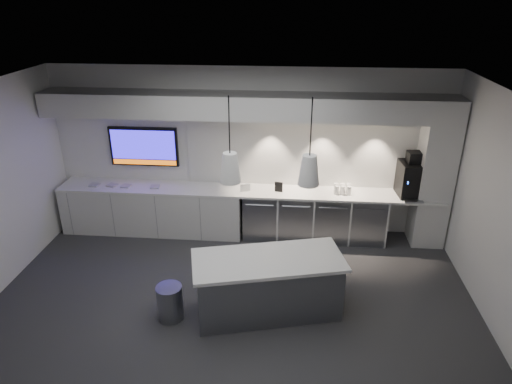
# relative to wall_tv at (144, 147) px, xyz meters

# --- Properties ---
(floor) EXTENTS (7.00, 7.00, 0.00)m
(floor) POSITION_rel_wall_tv_xyz_m (1.90, -2.45, -1.56)
(floor) COLOR #313133
(floor) RESTS_ON ground
(ceiling) EXTENTS (7.00, 7.00, 0.00)m
(ceiling) POSITION_rel_wall_tv_xyz_m (1.90, -2.45, 1.44)
(ceiling) COLOR black
(ceiling) RESTS_ON wall_back
(wall_back) EXTENTS (7.00, 0.00, 7.00)m
(wall_back) POSITION_rel_wall_tv_xyz_m (1.90, 0.05, -0.06)
(wall_back) COLOR white
(wall_back) RESTS_ON floor
(wall_front) EXTENTS (7.00, 0.00, 7.00)m
(wall_front) POSITION_rel_wall_tv_xyz_m (1.90, -4.95, -0.06)
(wall_front) COLOR white
(wall_front) RESTS_ON floor
(wall_right) EXTENTS (0.00, 7.00, 7.00)m
(wall_right) POSITION_rel_wall_tv_xyz_m (5.40, -2.45, -0.06)
(wall_right) COLOR white
(wall_right) RESTS_ON floor
(back_counter) EXTENTS (6.80, 0.65, 0.04)m
(back_counter) POSITION_rel_wall_tv_xyz_m (1.90, -0.27, -0.68)
(back_counter) COLOR white
(back_counter) RESTS_ON left_base_cabinets
(left_base_cabinets) EXTENTS (3.30, 0.63, 0.86)m
(left_base_cabinets) POSITION_rel_wall_tv_xyz_m (0.15, -0.27, -1.13)
(left_base_cabinets) COLOR silver
(left_base_cabinets) RESTS_ON floor
(fridge_unit_a) EXTENTS (0.60, 0.61, 0.85)m
(fridge_unit_a) POSITION_rel_wall_tv_xyz_m (2.15, -0.27, -1.13)
(fridge_unit_a) COLOR gray
(fridge_unit_a) RESTS_ON floor
(fridge_unit_b) EXTENTS (0.60, 0.61, 0.85)m
(fridge_unit_b) POSITION_rel_wall_tv_xyz_m (2.78, -0.27, -1.13)
(fridge_unit_b) COLOR gray
(fridge_unit_b) RESTS_ON floor
(fridge_unit_c) EXTENTS (0.60, 0.61, 0.85)m
(fridge_unit_c) POSITION_rel_wall_tv_xyz_m (3.41, -0.27, -1.13)
(fridge_unit_c) COLOR gray
(fridge_unit_c) RESTS_ON floor
(fridge_unit_d) EXTENTS (0.60, 0.61, 0.85)m
(fridge_unit_d) POSITION_rel_wall_tv_xyz_m (4.04, -0.27, -1.13)
(fridge_unit_d) COLOR gray
(fridge_unit_d) RESTS_ON floor
(backsplash) EXTENTS (4.60, 0.03, 1.30)m
(backsplash) POSITION_rel_wall_tv_xyz_m (3.10, 0.03, -0.01)
(backsplash) COLOR silver
(backsplash) RESTS_ON wall_back
(soffit) EXTENTS (6.90, 0.60, 0.40)m
(soffit) POSITION_rel_wall_tv_xyz_m (1.90, -0.25, 0.84)
(soffit) COLOR silver
(soffit) RESTS_ON wall_back
(column) EXTENTS (0.55, 0.55, 2.60)m
(column) POSITION_rel_wall_tv_xyz_m (5.10, -0.25, -0.26)
(column) COLOR silver
(column) RESTS_ON floor
(wall_tv) EXTENTS (1.25, 0.07, 0.72)m
(wall_tv) POSITION_rel_wall_tv_xyz_m (0.00, 0.00, 0.00)
(wall_tv) COLOR black
(wall_tv) RESTS_ON wall_back
(island) EXTENTS (2.18, 1.34, 0.86)m
(island) POSITION_rel_wall_tv_xyz_m (2.42, -2.45, -1.13)
(island) COLOR gray
(island) RESTS_ON floor
(bin) EXTENTS (0.37, 0.37, 0.50)m
(bin) POSITION_rel_wall_tv_xyz_m (1.10, -2.71, -1.31)
(bin) COLOR gray
(bin) RESTS_ON floor
(coffee_machine) EXTENTS (0.46, 0.63, 0.78)m
(coffee_machine) POSITION_rel_wall_tv_xyz_m (4.73, -0.25, -0.34)
(coffee_machine) COLOR black
(coffee_machine) RESTS_ON back_counter
(sign_black) EXTENTS (0.14, 0.05, 0.18)m
(sign_black) POSITION_rel_wall_tv_xyz_m (2.47, -0.31, -0.57)
(sign_black) COLOR black
(sign_black) RESTS_ON back_counter
(sign_white) EXTENTS (0.18, 0.08, 0.14)m
(sign_white) POSITION_rel_wall_tv_xyz_m (1.88, -0.36, -0.59)
(sign_white) COLOR white
(sign_white) RESTS_ON back_counter
(cup_cluster) EXTENTS (0.29, 0.19, 0.16)m
(cup_cluster) POSITION_rel_wall_tv_xyz_m (3.58, -0.28, -0.58)
(cup_cluster) COLOR white
(cup_cluster) RESTS_ON back_counter
(tray_a) EXTENTS (0.18, 0.18, 0.02)m
(tray_a) POSITION_rel_wall_tv_xyz_m (-0.88, -0.33, -0.65)
(tray_a) COLOR #A5A5A5
(tray_a) RESTS_ON back_counter
(tray_b) EXTENTS (0.20, 0.20, 0.02)m
(tray_b) POSITION_rel_wall_tv_xyz_m (-0.56, -0.31, -0.65)
(tray_b) COLOR #A5A5A5
(tray_b) RESTS_ON back_counter
(tray_c) EXTENTS (0.18, 0.18, 0.02)m
(tray_c) POSITION_rel_wall_tv_xyz_m (-0.29, -0.33, -0.65)
(tray_c) COLOR #A5A5A5
(tray_c) RESTS_ON back_counter
(tray_d) EXTENTS (0.18, 0.18, 0.02)m
(tray_d) POSITION_rel_wall_tv_xyz_m (0.24, -0.32, -0.65)
(tray_d) COLOR #A5A5A5
(tray_d) RESTS_ON back_counter
(pendant_left) EXTENTS (0.27, 0.27, 1.08)m
(pendant_left) POSITION_rel_wall_tv_xyz_m (1.94, -2.45, 0.59)
(pendant_left) COLOR silver
(pendant_left) RESTS_ON ceiling
(pendant_right) EXTENTS (0.27, 0.27, 1.08)m
(pendant_right) POSITION_rel_wall_tv_xyz_m (2.90, -2.45, 0.59)
(pendant_right) COLOR silver
(pendant_right) RESTS_ON ceiling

